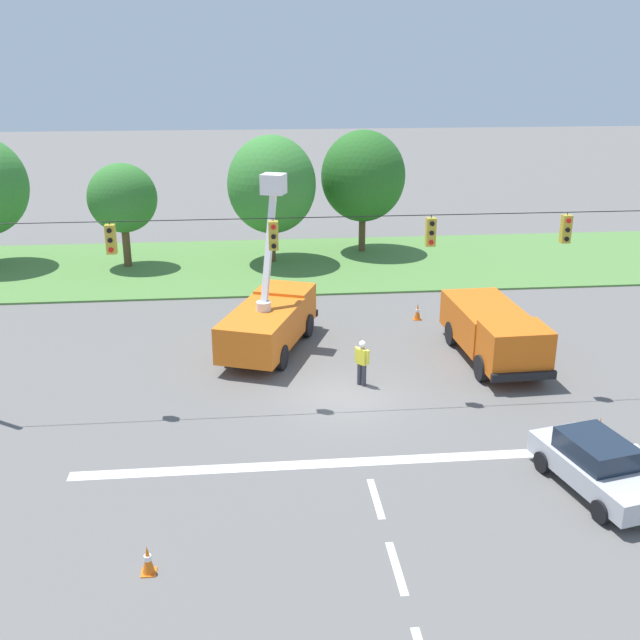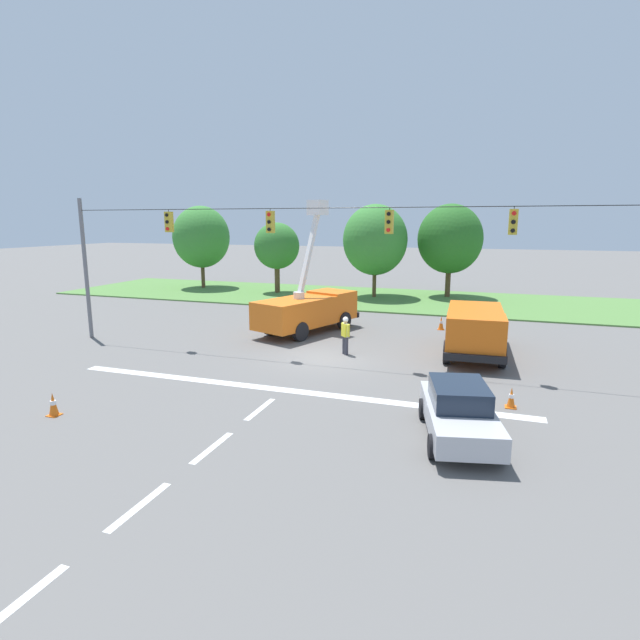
# 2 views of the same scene
# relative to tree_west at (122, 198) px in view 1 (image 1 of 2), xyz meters

# --- Properties ---
(ground_plane) EXTENTS (200.00, 200.00, 0.00)m
(ground_plane) POSITION_rel_tree_west_xyz_m (10.27, -18.34, -4.02)
(ground_plane) COLOR #605E5B
(grass_verge) EXTENTS (56.00, 12.00, 0.10)m
(grass_verge) POSITION_rel_tree_west_xyz_m (10.27, -0.34, -3.97)
(grass_verge) COLOR #517F3D
(grass_verge) RESTS_ON ground
(lane_markings) EXTENTS (17.60, 15.25, 0.01)m
(lane_markings) POSITION_rel_tree_west_xyz_m (10.27, -24.37, -4.01)
(lane_markings) COLOR silver
(lane_markings) RESTS_ON ground
(signal_gantry) EXTENTS (26.20, 0.33, 7.20)m
(signal_gantry) POSITION_rel_tree_west_xyz_m (10.28, -18.35, 0.56)
(signal_gantry) COLOR slate
(signal_gantry) RESTS_ON ground
(tree_west) EXTENTS (3.87, 3.41, 5.98)m
(tree_west) POSITION_rel_tree_west_xyz_m (0.00, 0.00, 0.00)
(tree_west) COLOR brown
(tree_west) RESTS_ON ground
(tree_centre) EXTENTS (5.06, 5.44, 7.40)m
(tree_centre) POSITION_rel_tree_west_xyz_m (8.39, 0.20, 0.61)
(tree_centre) COLOR brown
(tree_centre) RESTS_ON ground
(tree_east) EXTENTS (5.07, 4.97, 7.44)m
(tree_east) POSITION_rel_tree_west_xyz_m (13.97, 2.21, 0.68)
(tree_east) COLOR brown
(tree_east) RESTS_ON ground
(utility_truck_bucket_lift) EXTENTS (4.53, 6.95, 7.19)m
(utility_truck_bucket_lift) POSITION_rel_tree_west_xyz_m (7.73, -13.47, -2.63)
(utility_truck_bucket_lift) COLOR orange
(utility_truck_bucket_lift) RESTS_ON ground
(utility_truck_support_near) EXTENTS (2.74, 6.65, 2.20)m
(utility_truck_support_near) POSITION_rel_tree_west_xyz_m (16.62, -15.43, -2.77)
(utility_truck_support_near) COLOR orange
(utility_truck_support_near) RESTS_ON ground
(sedan_silver) EXTENTS (2.66, 4.58, 1.56)m
(sedan_silver) POSITION_rel_tree_west_xyz_m (16.53, -25.04, -3.23)
(sedan_silver) COLOR #B7B7BC
(sedan_silver) RESTS_ON ground
(road_worker) EXTENTS (0.48, 0.50, 1.77)m
(road_worker) POSITION_rel_tree_west_xyz_m (11.00, -17.35, -3.02)
(road_worker) COLOR #383842
(road_worker) RESTS_ON ground
(traffic_cone_foreground_left) EXTENTS (0.36, 0.36, 0.77)m
(traffic_cone_foreground_left) POSITION_rel_tree_west_xyz_m (14.67, -10.40, -3.63)
(traffic_cone_foreground_left) COLOR orange
(traffic_cone_foreground_left) RESTS_ON ground
(traffic_cone_foreground_right) EXTENTS (0.36, 0.36, 0.70)m
(traffic_cone_foreground_right) POSITION_rel_tree_west_xyz_m (18.04, -22.08, -3.68)
(traffic_cone_foreground_right) COLOR orange
(traffic_cone_foreground_right) RESTS_ON ground
(traffic_cone_mid_left) EXTENTS (0.36, 0.36, 0.77)m
(traffic_cone_mid_left) POSITION_rel_tree_west_xyz_m (17.97, -12.31, -3.64)
(traffic_cone_mid_left) COLOR orange
(traffic_cone_mid_left) RESTS_ON ground
(traffic_cone_mid_right) EXTENTS (0.36, 0.36, 0.76)m
(traffic_cone_mid_right) POSITION_rel_tree_west_xyz_m (4.33, -27.49, -3.64)
(traffic_cone_mid_right) COLOR orange
(traffic_cone_mid_right) RESTS_ON ground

